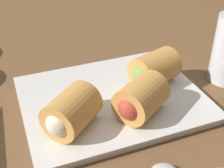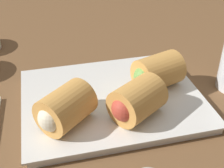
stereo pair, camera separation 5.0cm
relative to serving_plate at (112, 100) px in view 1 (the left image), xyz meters
The scene contains 5 objects.
table_surface 4.05cm from the serving_plate, 165.63° to the left, with size 180.00×140.00×2.00cm.
serving_plate is the anchor object (origin of this frame).
roll_front_left 9.86cm from the serving_plate, 147.17° to the right, with size 8.70×8.54×5.39cm.
roll_front_right 6.83cm from the serving_plate, 71.82° to the right, with size 8.66×8.22×5.39cm.
roll_back_left 7.98cm from the serving_plate, ahead, with size 8.32×7.27×5.39cm.
Camera 1 is at (-10.44, -36.96, 31.47)cm, focal length 50.00 mm.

